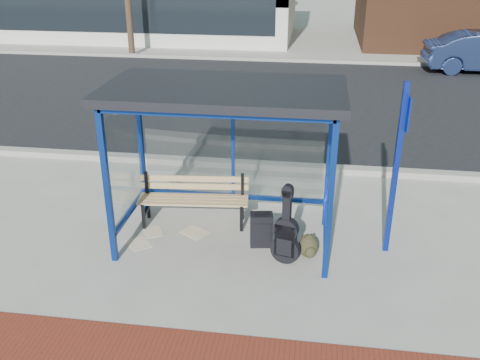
% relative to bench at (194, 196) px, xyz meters
% --- Properties ---
extents(ground, '(120.00, 120.00, 0.00)m').
position_rel_bench_xyz_m(ground, '(0.61, -0.51, -0.47)').
color(ground, '#B2ADA0').
rests_on(ground, ground).
extents(curb_near, '(60.00, 0.25, 0.12)m').
position_rel_bench_xyz_m(curb_near, '(0.61, 2.39, -0.41)').
color(curb_near, gray).
rests_on(curb_near, ground).
extents(street_asphalt, '(60.00, 10.00, 0.00)m').
position_rel_bench_xyz_m(street_asphalt, '(0.61, 7.49, -0.47)').
color(street_asphalt, black).
rests_on(street_asphalt, ground).
extents(curb_far, '(60.00, 0.25, 0.12)m').
position_rel_bench_xyz_m(curb_far, '(0.61, 12.59, -0.41)').
color(curb_far, gray).
rests_on(curb_far, ground).
extents(far_sidewalk, '(60.00, 4.00, 0.01)m').
position_rel_bench_xyz_m(far_sidewalk, '(0.61, 14.49, -0.46)').
color(far_sidewalk, '#B2ADA0').
rests_on(far_sidewalk, ground).
extents(bus_shelter, '(3.30, 1.80, 2.42)m').
position_rel_bench_xyz_m(bus_shelter, '(0.61, -0.44, 1.60)').
color(bus_shelter, navy).
rests_on(bus_shelter, ground).
extents(bench, '(1.78, 0.59, 0.83)m').
position_rel_bench_xyz_m(bench, '(0.00, 0.00, 0.00)').
color(bench, black).
rests_on(bench, ground).
extents(guitar_bag, '(0.44, 0.22, 1.15)m').
position_rel_bench_xyz_m(guitar_bag, '(1.54, -0.96, -0.05)').
color(guitar_bag, black).
rests_on(guitar_bag, ground).
extents(suitcase, '(0.36, 0.27, 0.58)m').
position_rel_bench_xyz_m(suitcase, '(1.16, -0.57, -0.20)').
color(suitcase, black).
rests_on(suitcase, ground).
extents(backpack, '(0.34, 0.32, 0.34)m').
position_rel_bench_xyz_m(backpack, '(1.87, -0.78, -0.31)').
color(backpack, '#2B2A18').
rests_on(backpack, ground).
extents(sign_post, '(0.11, 0.32, 2.56)m').
position_rel_bench_xyz_m(sign_post, '(3.01, -0.43, 0.97)').
color(sign_post, navy).
rests_on(sign_post, ground).
extents(newspaper_a, '(0.48, 0.48, 0.01)m').
position_rel_bench_xyz_m(newspaper_a, '(-0.69, -0.80, -0.47)').
color(newspaper_a, white).
rests_on(newspaper_a, ground).
extents(newspaper_b, '(0.41, 0.44, 0.01)m').
position_rel_bench_xyz_m(newspaper_b, '(-0.58, -0.42, -0.47)').
color(newspaper_b, white).
rests_on(newspaper_b, ground).
extents(newspaper_c, '(0.50, 0.47, 0.01)m').
position_rel_bench_xyz_m(newspaper_c, '(0.08, -0.34, -0.46)').
color(newspaper_c, white).
rests_on(newspaper_c, ground).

